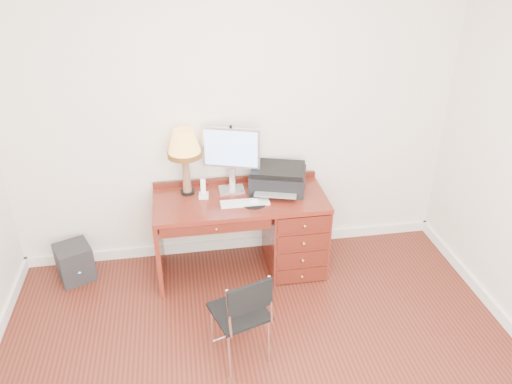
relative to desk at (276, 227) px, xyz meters
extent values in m
plane|color=silver|center=(-0.32, 0.35, 0.94)|extent=(4.00, 0.00, 4.00)
cube|color=white|center=(-0.32, 0.33, -0.36)|extent=(4.00, 0.03, 0.10)
cube|color=maroon|center=(-0.32, -0.01, 0.32)|extent=(1.50, 0.65, 0.04)
cube|color=maroon|center=(0.18, -0.01, -0.06)|extent=(0.50, 0.61, 0.71)
cube|color=maroon|center=(-1.05, -0.01, -0.06)|extent=(0.04, 0.61, 0.71)
cube|color=#571A11|center=(-0.56, 0.29, 0.05)|extent=(0.96, 0.03, 0.39)
cube|color=#571A11|center=(-0.56, -0.31, 0.25)|extent=(0.91, 0.03, 0.09)
sphere|color=#BF8C3F|center=(0.18, -0.34, -0.06)|extent=(0.03, 0.03, 0.03)
cube|color=silver|center=(-0.38, 0.15, 0.34)|extent=(0.26, 0.22, 0.02)
cube|color=silver|center=(-0.38, 0.20, 0.44)|extent=(0.06, 0.04, 0.18)
cube|color=silver|center=(-0.38, 0.18, 0.74)|extent=(0.49, 0.20, 0.36)
cube|color=#4C8CF2|center=(-0.38, 0.16, 0.74)|extent=(0.44, 0.15, 0.32)
cube|color=white|center=(-0.29, -0.11, 0.35)|extent=(0.42, 0.12, 0.02)
cylinder|color=black|center=(-0.22, -0.12, 0.34)|extent=(0.21, 0.21, 0.01)
ellipsoid|color=white|center=(-0.22, -0.12, 0.36)|extent=(0.09, 0.06, 0.04)
cube|color=black|center=(0.04, 0.12, 0.42)|extent=(0.57, 0.50, 0.17)
cube|color=black|center=(0.04, 0.12, 0.53)|extent=(0.54, 0.47, 0.04)
cylinder|color=black|center=(-0.77, 0.16, 0.35)|extent=(0.12, 0.12, 0.02)
cone|color=brown|center=(-0.77, 0.16, 0.54)|extent=(0.08, 0.08, 0.36)
cone|color=#EFAA4B|center=(-0.77, 0.16, 0.83)|extent=(0.29, 0.29, 0.22)
cylinder|color=#593814|center=(-0.77, 0.16, 0.71)|extent=(0.29, 0.29, 0.04)
cube|color=white|center=(-0.63, 0.06, 0.36)|extent=(0.09, 0.09, 0.04)
cube|color=white|center=(-0.63, 0.06, 0.44)|extent=(0.05, 0.06, 0.14)
cylinder|color=black|center=(-0.08, 0.15, 0.38)|extent=(0.08, 0.08, 0.09)
cube|color=black|center=(-0.47, -1.05, 0.00)|extent=(0.46, 0.46, 0.02)
cube|color=black|center=(-0.47, -1.22, 0.26)|extent=(0.32, 0.12, 0.22)
cylinder|color=silver|center=(-0.63, -0.89, -0.21)|extent=(0.02, 0.02, 0.41)
cylinder|color=silver|center=(-0.32, -0.89, -0.21)|extent=(0.02, 0.02, 0.41)
cylinder|color=silver|center=(-0.63, -1.21, -0.21)|extent=(0.02, 0.02, 0.41)
cylinder|color=silver|center=(-0.32, -1.21, -0.21)|extent=(0.02, 0.02, 0.41)
cylinder|color=silver|center=(-0.63, -1.22, 0.18)|extent=(0.02, 0.02, 0.37)
cylinder|color=silver|center=(-0.32, -1.22, 0.18)|extent=(0.02, 0.02, 0.37)
cube|color=black|center=(-1.82, 0.10, -0.25)|extent=(0.38, 0.38, 0.33)
camera|label=1|loc=(-0.79, -3.75, 2.46)|focal=35.00mm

